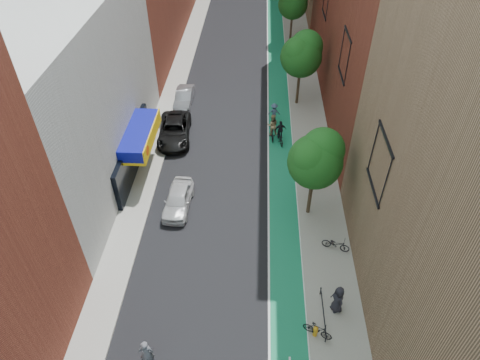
# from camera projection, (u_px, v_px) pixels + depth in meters

# --- Properties ---
(ground) EXTENTS (160.00, 160.00, 0.00)m
(ground) POSITION_uv_depth(u_px,v_px,m) (209.00, 353.00, 21.14)
(ground) COLOR black
(ground) RESTS_ON ground
(bike_lane) EXTENTS (2.00, 68.00, 0.01)m
(bike_lane) POSITION_uv_depth(u_px,v_px,m) (278.00, 93.00, 40.62)
(bike_lane) COLOR #15764D
(bike_lane) RESTS_ON ground
(sidewalk_left) EXTENTS (2.00, 68.00, 0.15)m
(sidewalk_left) POSITION_uv_depth(u_px,v_px,m) (174.00, 90.00, 40.92)
(sidewalk_left) COLOR gray
(sidewalk_left) RESTS_ON ground
(sidewalk_right) EXTENTS (3.00, 68.00, 0.15)m
(sidewalk_right) POSITION_uv_depth(u_px,v_px,m) (305.00, 93.00, 40.48)
(sidewalk_right) COLOR gray
(sidewalk_right) RESTS_ON ground
(building_left_white) EXTENTS (8.00, 20.00, 12.00)m
(building_left_white) POSITION_uv_depth(u_px,v_px,m) (60.00, 98.00, 28.16)
(building_left_white) COLOR silver
(building_left_white) RESTS_ON ground
(tree_near) EXTENTS (3.40, 3.36, 6.42)m
(tree_near) POSITION_uv_depth(u_px,v_px,m) (316.00, 158.00, 25.45)
(tree_near) COLOR #332619
(tree_near) RESTS_ON ground
(tree_mid) EXTENTS (3.55, 3.53, 6.74)m
(tree_mid) POSITION_uv_depth(u_px,v_px,m) (302.00, 53.00, 35.86)
(tree_mid) COLOR #332619
(tree_mid) RESTS_ON ground
(tree_far) EXTENTS (3.30, 3.25, 6.21)m
(tree_far) POSITION_uv_depth(u_px,v_px,m) (294.00, 2.00, 46.68)
(tree_far) COLOR #332619
(tree_far) RESTS_ON ground
(parked_car_white) EXTENTS (1.81, 4.16, 1.39)m
(parked_car_white) POSITION_uv_depth(u_px,v_px,m) (178.00, 199.00, 28.50)
(parked_car_white) COLOR silver
(parked_car_white) RESTS_ON ground
(parked_car_black) EXTENTS (2.95, 5.58, 1.50)m
(parked_car_black) POSITION_uv_depth(u_px,v_px,m) (174.00, 130.00, 34.53)
(parked_car_black) COLOR black
(parked_car_black) RESTS_ON ground
(parked_car_silver) EXTENTS (1.43, 4.08, 1.34)m
(parked_car_silver) POSITION_uv_depth(u_px,v_px,m) (184.00, 98.00, 38.61)
(parked_car_silver) COLOR gray
(parked_car_silver) RESTS_ON ground
(cyclist_lead) EXTENTS (1.01, 1.95, 2.23)m
(cyclist_lead) POSITION_uv_depth(u_px,v_px,m) (148.00, 360.00, 20.11)
(cyclist_lead) COLOR black
(cyclist_lead) RESTS_ON ground
(cyclist_lane_near) EXTENTS (0.96, 1.74, 2.17)m
(cyclist_lane_near) POSITION_uv_depth(u_px,v_px,m) (272.00, 128.00, 34.40)
(cyclist_lane_near) COLOR black
(cyclist_lane_near) RESTS_ON ground
(cyclist_lane_mid) EXTENTS (0.98, 1.85, 1.93)m
(cyclist_lane_mid) POSITION_uv_depth(u_px,v_px,m) (280.00, 135.00, 34.14)
(cyclist_lane_mid) COLOR black
(cyclist_lane_mid) RESTS_ON ground
(cyclist_lane_far) EXTENTS (1.05, 1.80, 1.93)m
(cyclist_lane_far) POSITION_uv_depth(u_px,v_px,m) (274.00, 115.00, 36.05)
(cyclist_lane_far) COLOR black
(cyclist_lane_far) RESTS_ON ground
(parked_bike_mid) EXTENTS (1.58, 1.05, 0.93)m
(parked_bike_mid) POSITION_uv_depth(u_px,v_px,m) (318.00, 330.00, 21.42)
(parked_bike_mid) COLOR black
(parked_bike_mid) RESTS_ON sidewalk_right
(parked_bike_far) EXTENTS (1.79, 1.08, 0.89)m
(parked_bike_far) POSITION_uv_depth(u_px,v_px,m) (336.00, 244.00, 25.69)
(parked_bike_far) COLOR black
(parked_bike_far) RESTS_ON sidewalk_right
(pedestrian) EXTENTS (0.88, 1.04, 1.81)m
(pedestrian) POSITION_uv_depth(u_px,v_px,m) (338.00, 299.00, 22.26)
(pedestrian) COLOR black
(pedestrian) RESTS_ON sidewalk_right
(fire_hydrant) EXTENTS (0.25, 0.25, 0.73)m
(fire_hydrant) POSITION_uv_depth(u_px,v_px,m) (315.00, 331.00, 21.47)
(fire_hydrant) COLOR orange
(fire_hydrant) RESTS_ON sidewalk_right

